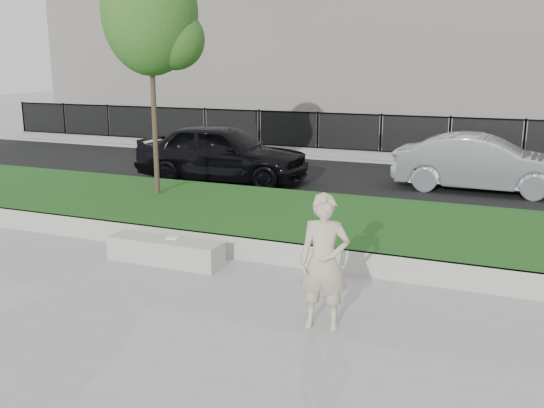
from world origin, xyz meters
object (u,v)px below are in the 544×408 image
at_px(young_tree, 154,17).
at_px(car_silver, 482,164).
at_px(stone_bench, 165,251).
at_px(man, 324,262).
at_px(book, 173,238).
at_px(car_dark, 222,153).

relative_size(young_tree, car_silver, 1.20).
xyz_separation_m(stone_bench, young_tree, (-2.07, 3.12, 4.01)).
height_order(man, book, man).
bearing_deg(car_silver, stone_bench, 150.87).
xyz_separation_m(stone_bench, car_silver, (4.46, 7.87, 0.55)).
bearing_deg(car_dark, young_tree, 178.65).
relative_size(young_tree, car_dark, 1.11).
relative_size(man, book, 8.52).
relative_size(book, car_silver, 0.05).
distance_m(man, young_tree, 7.71).
height_order(book, young_tree, young_tree).
bearing_deg(stone_bench, car_dark, 109.10).
relative_size(stone_bench, book, 9.88).
relative_size(stone_bench, car_dark, 0.42).
distance_m(stone_bench, man, 3.56).
distance_m(stone_bench, young_tree, 5.49).
distance_m(young_tree, car_dark, 4.74).
relative_size(stone_bench, young_tree, 0.38).
bearing_deg(book, stone_bench, -139.60).
distance_m(book, young_tree, 5.32).
bearing_deg(book, man, -27.67).
distance_m(stone_bench, car_dark, 6.85).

